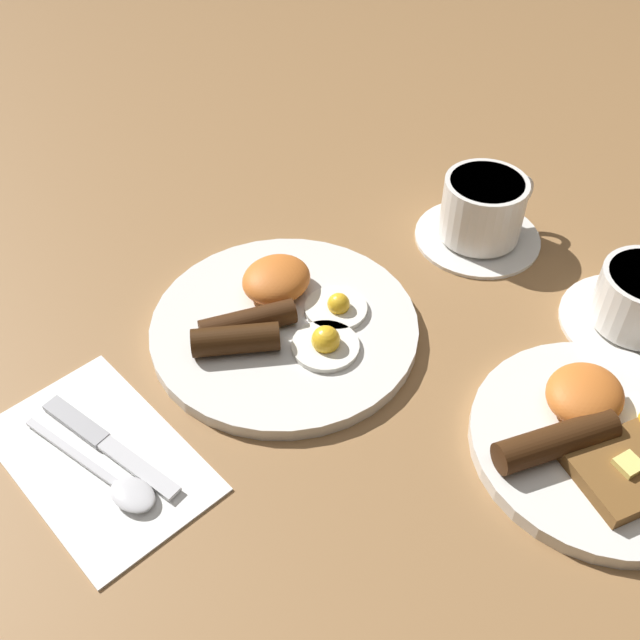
% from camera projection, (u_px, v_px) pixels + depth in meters
% --- Properties ---
extents(ground_plane, '(3.00, 3.00, 0.00)m').
position_uv_depth(ground_plane, '(285.00, 333.00, 0.77)').
color(ground_plane, olive).
extents(breakfast_plate_near, '(0.27, 0.27, 0.05)m').
position_uv_depth(breakfast_plate_near, '(283.00, 322.00, 0.77)').
color(breakfast_plate_near, silver).
rests_on(breakfast_plate_near, ground_plane).
extents(breakfast_plate_far, '(0.23, 0.23, 0.05)m').
position_uv_depth(breakfast_plate_far, '(600.00, 437.00, 0.66)').
color(breakfast_plate_far, silver).
rests_on(breakfast_plate_far, ground_plane).
extents(teacup_near, '(0.15, 0.15, 0.08)m').
position_uv_depth(teacup_near, '(482.00, 213.00, 0.86)').
color(teacup_near, silver).
rests_on(teacup_near, ground_plane).
extents(napkin, '(0.16, 0.23, 0.01)m').
position_uv_depth(napkin, '(100.00, 457.00, 0.66)').
color(napkin, white).
rests_on(napkin, ground_plane).
extents(knife, '(0.03, 0.17, 0.01)m').
position_uv_depth(knife, '(102.00, 441.00, 0.67)').
color(knife, silver).
rests_on(knife, napkin).
extents(spoon, '(0.03, 0.16, 0.01)m').
position_uv_depth(spoon, '(118.00, 484.00, 0.64)').
color(spoon, silver).
rests_on(spoon, napkin).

